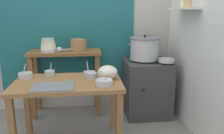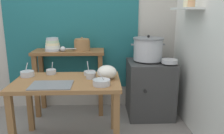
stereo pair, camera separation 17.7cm
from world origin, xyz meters
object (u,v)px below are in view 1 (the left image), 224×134
object	(u,v)px
prep_bowl_0	(104,82)
prep_bowl_2	(92,76)
stove_block	(146,87)
bowl_stack_enamel	(48,46)
plastic_bag	(108,72)
serving_tray	(53,86)
prep_bowl_4	(50,73)
wide_pan	(166,60)
back_shelf_table	(66,67)
clay_pot	(78,45)
prep_bowl_3	(25,75)
ladle	(60,50)
prep_bowl_1	(89,73)
steamer_pot	(144,48)
prep_table	(68,91)

from	to	relation	value
prep_bowl_0	prep_bowl_2	size ratio (longest dim) A/B	1.64
stove_block	bowl_stack_enamel	world-z (taller)	bowl_stack_enamel
stove_block	plastic_bag	xyz separation A→B (m)	(-0.60, -0.64, 0.41)
serving_tray	prep_bowl_4	size ratio (longest dim) A/B	2.79
serving_tray	wide_pan	distance (m)	1.50
back_shelf_table	stove_block	world-z (taller)	back_shelf_table
clay_pot	prep_bowl_3	distance (m)	0.87
clay_pot	prep_bowl_2	world-z (taller)	clay_pot
back_shelf_table	ladle	distance (m)	0.28
prep_bowl_1	prep_bowl_3	bearing A→B (deg)	-176.85
back_shelf_table	plastic_bag	bearing A→B (deg)	-56.67
prep_bowl_4	steamer_pot	bearing A→B (deg)	20.42
clay_pot	serving_tray	bearing A→B (deg)	-102.84
prep_bowl_0	prep_bowl_4	distance (m)	0.71
serving_tray	prep_bowl_4	distance (m)	0.43
prep_table	stove_block	distance (m)	1.24
prep_table	prep_bowl_2	world-z (taller)	prep_bowl_2
clay_pot	ladle	xyz separation A→B (m)	(-0.23, -0.09, -0.04)
ladle	serving_tray	world-z (taller)	ladle
prep_bowl_4	wide_pan	bearing A→B (deg)	9.40
back_shelf_table	prep_bowl_2	world-z (taller)	back_shelf_table
serving_tray	prep_bowl_0	size ratio (longest dim) A/B	2.35
prep_table	prep_bowl_1	world-z (taller)	prep_bowl_1
ladle	prep_bowl_4	xyz separation A→B (m)	(-0.08, -0.46, -0.18)
ladle	prep_bowl_3	world-z (taller)	ladle
prep_bowl_2	prep_bowl_3	world-z (taller)	prep_bowl_3
stove_block	steamer_pot	world-z (taller)	steamer_pot
serving_tray	wide_pan	world-z (taller)	wide_pan
back_shelf_table	steamer_pot	world-z (taller)	steamer_pot
serving_tray	prep_bowl_0	bearing A→B (deg)	-0.90
stove_block	steamer_pot	distance (m)	0.55
prep_table	serving_tray	distance (m)	0.24
steamer_pot	bowl_stack_enamel	xyz separation A→B (m)	(-1.27, 0.08, 0.05)
prep_bowl_2	steamer_pot	bearing A→B (deg)	41.00
back_shelf_table	serving_tray	distance (m)	0.97
plastic_bag	serving_tray	bearing A→B (deg)	-159.32
ladle	plastic_bag	bearing A→B (deg)	-50.64
wide_pan	prep_bowl_3	world-z (taller)	prep_bowl_3
prep_bowl_0	prep_bowl_1	xyz separation A→B (m)	(-0.13, 0.38, -0.01)
clay_pot	prep_bowl_0	distance (m)	1.04
clay_pot	prep_bowl_4	xyz separation A→B (m)	(-0.31, -0.56, -0.23)
steamer_pot	wide_pan	size ratio (longest dim) A/B	2.22
prep_bowl_1	prep_bowl_3	size ratio (longest dim) A/B	1.03
ladle	prep_bowl_1	world-z (taller)	ladle
back_shelf_table	serving_tray	world-z (taller)	back_shelf_table
steamer_pot	stove_block	bearing A→B (deg)	-26.62
serving_tray	plastic_bag	size ratio (longest dim) A/B	1.92
ladle	prep_bowl_3	xyz separation A→B (m)	(-0.32, -0.55, -0.18)
prep_bowl_4	prep_bowl_0	bearing A→B (deg)	-36.36
serving_tray	prep_bowl_1	xyz separation A→B (m)	(0.35, 0.37, 0.02)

